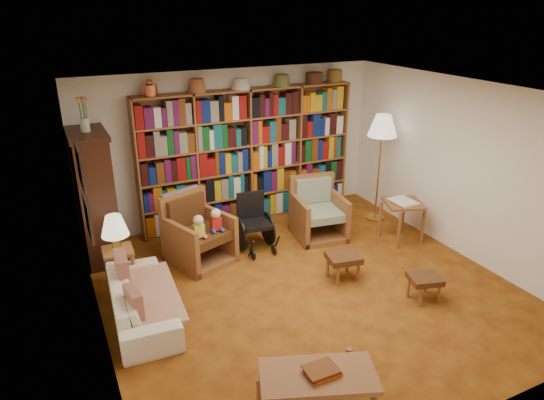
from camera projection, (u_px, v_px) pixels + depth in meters
floor at (306, 287)px, 6.31m from camera, size 5.00×5.00×0.00m
ceiling at (312, 93)px, 5.37m from camera, size 5.00×5.00×0.00m
wall_back at (233, 147)px, 7.93m from camera, size 5.00×0.00×5.00m
wall_front at (469, 306)px, 3.75m from camera, size 5.00×0.00×5.00m
wall_left at (91, 238)px, 4.83m from camera, size 0.00×5.00×5.00m
wall_right at (463, 169)px, 6.84m from camera, size 0.00×5.00×5.00m
bookshelf at (249, 153)px, 7.89m from camera, size 3.60×0.30×2.42m
curio_cabinet at (95, 196)px, 6.72m from camera, size 0.50×0.95×2.40m
framed_pictures at (85, 193)px, 4.95m from camera, size 0.03×0.52×0.97m
sofa at (141, 300)px, 5.61m from camera, size 1.68×0.74×0.48m
sofa_throw at (145, 294)px, 5.61m from camera, size 0.81×1.40×0.04m
cushion_left at (123, 272)px, 5.77m from camera, size 0.15×0.42×0.42m
cushion_right at (134, 303)px, 5.19m from camera, size 0.15×0.36×0.35m
side_table_lamp at (119, 259)px, 6.24m from camera, size 0.39×0.39×0.51m
table_lamp at (114, 227)px, 6.07m from camera, size 0.35×0.35×0.47m
armchair_leather at (197, 233)px, 6.88m from camera, size 1.04×1.04×0.98m
armchair_sage at (316, 213)px, 7.63m from camera, size 0.85×0.88×0.93m
wheelchair at (254, 224)px, 7.20m from camera, size 0.49×0.68×0.85m
floor_lamp at (382, 130)px, 7.73m from camera, size 0.48×0.48×1.80m
side_table_papers at (403, 208)px, 7.39m from camera, size 0.69×0.69×0.66m
footstool_a at (343, 259)px, 6.39m from camera, size 0.48×0.43×0.36m
footstool_b at (425, 280)px, 5.96m from camera, size 0.45×0.42×0.32m
coffee_table at (318, 378)px, 4.26m from camera, size 1.15×0.85×0.47m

